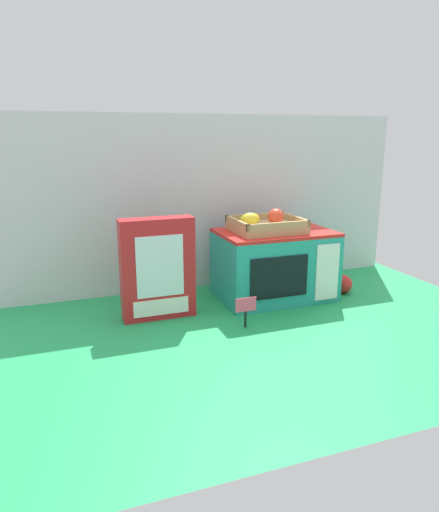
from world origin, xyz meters
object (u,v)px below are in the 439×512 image
Objects in this scene: cookie_set_box at (158,269)px; loose_toy_apple at (343,284)px; food_groups_crate at (266,225)px; price_sign at (246,308)px; toy_microwave at (274,264)px.

cookie_set_box reaches higher than loose_toy_apple.
food_groups_crate is 2.43× the size of price_sign.
toy_microwave is 0.46m from cookie_set_box.
cookie_set_box reaches higher than price_sign.
food_groups_crate is (-0.04, 0.00, 0.15)m from toy_microwave.
food_groups_crate reaches higher than cookie_set_box.
price_sign is at bearing -37.84° from cookie_set_box.
price_sign is at bearing -127.35° from food_groups_crate.
loose_toy_apple is at bearing -0.29° from cookie_set_box.
food_groups_crate is at bearing 52.65° from price_sign.
cookie_set_box is at bearing -173.17° from food_groups_crate.
toy_microwave is 1.71× the size of food_groups_crate.
price_sign is 0.52m from loose_toy_apple.
food_groups_crate is at bearing 170.20° from loose_toy_apple.
food_groups_crate reaches higher than toy_microwave.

